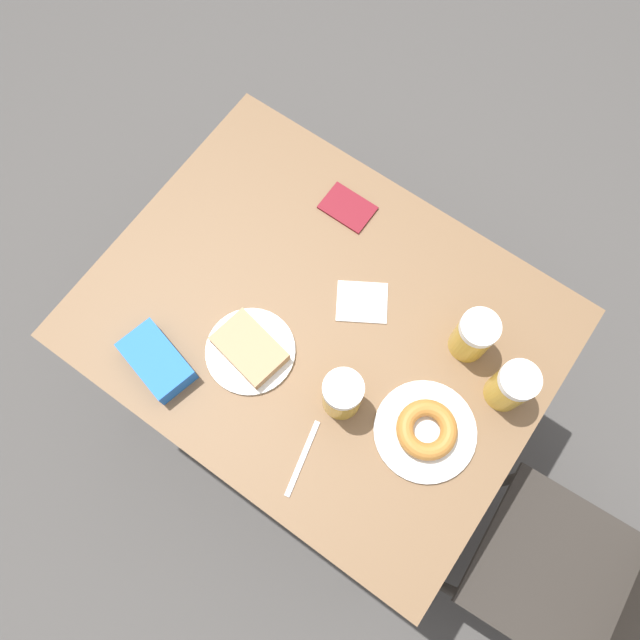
{
  "coord_description": "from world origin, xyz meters",
  "views": [
    {
      "loc": [
        0.37,
        0.26,
        2.15
      ],
      "look_at": [
        0.0,
        0.0,
        0.79
      ],
      "focal_mm": 35.0,
      "sensor_mm": 36.0,
      "label": 1
    }
  ],
  "objects_px": {
    "plate_with_donut": "(426,430)",
    "fork": "(302,458)",
    "napkin_folded": "(362,302)",
    "blue_pouch": "(157,361)",
    "beer_mug_left": "(511,386)",
    "beer_mug_right": "(473,336)",
    "passport_near_edge": "(348,208)",
    "beer_mug_center": "(342,395)",
    "chair": "(605,597)",
    "plate_with_cake": "(250,350)"
  },
  "relations": [
    {
      "from": "plate_with_donut",
      "to": "passport_near_edge",
      "type": "distance_m",
      "value": 0.58
    },
    {
      "from": "fork",
      "to": "blue_pouch",
      "type": "xyz_separation_m",
      "value": [
        0.02,
        -0.39,
        0.02
      ]
    },
    {
      "from": "napkin_folded",
      "to": "fork",
      "type": "height_order",
      "value": "same"
    },
    {
      "from": "beer_mug_center",
      "to": "plate_with_cake",
      "type": "bearing_deg",
      "value": -83.82
    },
    {
      "from": "beer_mug_center",
      "to": "plate_with_donut",
      "type": "bearing_deg",
      "value": 104.98
    },
    {
      "from": "plate_with_donut",
      "to": "napkin_folded",
      "type": "height_order",
      "value": "plate_with_donut"
    },
    {
      "from": "beer_mug_center",
      "to": "beer_mug_right",
      "type": "xyz_separation_m",
      "value": [
        -0.28,
        0.16,
        0.0
      ]
    },
    {
      "from": "plate_with_donut",
      "to": "fork",
      "type": "height_order",
      "value": "plate_with_donut"
    },
    {
      "from": "beer_mug_center",
      "to": "beer_mug_left",
      "type": "bearing_deg",
      "value": 128.15
    },
    {
      "from": "napkin_folded",
      "to": "passport_near_edge",
      "type": "xyz_separation_m",
      "value": [
        -0.19,
        -0.17,
        0.0
      ]
    },
    {
      "from": "napkin_folded",
      "to": "passport_near_edge",
      "type": "distance_m",
      "value": 0.25
    },
    {
      "from": "plate_with_cake",
      "to": "fork",
      "type": "bearing_deg",
      "value": 61.98
    },
    {
      "from": "napkin_folded",
      "to": "blue_pouch",
      "type": "xyz_separation_m",
      "value": [
        0.39,
        -0.29,
        0.02
      ]
    },
    {
      "from": "chair",
      "to": "plate_with_donut",
      "type": "distance_m",
      "value": 0.64
    },
    {
      "from": "plate_with_donut",
      "to": "beer_mug_center",
      "type": "xyz_separation_m",
      "value": [
        0.05,
        -0.19,
        0.05
      ]
    },
    {
      "from": "plate_with_donut",
      "to": "passport_near_edge",
      "type": "bearing_deg",
      "value": -128.36
    },
    {
      "from": "plate_with_donut",
      "to": "fork",
      "type": "distance_m",
      "value": 0.28
    },
    {
      "from": "chair",
      "to": "plate_with_donut",
      "type": "height_order",
      "value": "chair"
    },
    {
      "from": "passport_near_edge",
      "to": "beer_mug_center",
      "type": "bearing_deg",
      "value": 32.77
    },
    {
      "from": "beer_mug_left",
      "to": "fork",
      "type": "relative_size",
      "value": 0.83
    },
    {
      "from": "beer_mug_left",
      "to": "fork",
      "type": "height_order",
      "value": "beer_mug_left"
    },
    {
      "from": "plate_with_donut",
      "to": "beer_mug_center",
      "type": "height_order",
      "value": "beer_mug_center"
    },
    {
      "from": "beer_mug_right",
      "to": "napkin_folded",
      "type": "relative_size",
      "value": 0.93
    },
    {
      "from": "beer_mug_left",
      "to": "beer_mug_right",
      "type": "distance_m",
      "value": 0.13
    },
    {
      "from": "plate_with_cake",
      "to": "passport_near_edge",
      "type": "distance_m",
      "value": 0.44
    },
    {
      "from": "plate_with_cake",
      "to": "fork",
      "type": "distance_m",
      "value": 0.27
    },
    {
      "from": "plate_with_cake",
      "to": "passport_near_edge",
      "type": "height_order",
      "value": "plate_with_cake"
    },
    {
      "from": "beer_mug_center",
      "to": "napkin_folded",
      "type": "xyz_separation_m",
      "value": [
        -0.22,
        -0.09,
        -0.07
      ]
    },
    {
      "from": "beer_mug_center",
      "to": "napkin_folded",
      "type": "distance_m",
      "value": 0.25
    },
    {
      "from": "plate_with_cake",
      "to": "beer_mug_center",
      "type": "bearing_deg",
      "value": 96.18
    },
    {
      "from": "chair",
      "to": "beer_mug_center",
      "type": "xyz_separation_m",
      "value": [
        0.02,
        -0.77,
        0.32
      ]
    },
    {
      "from": "blue_pouch",
      "to": "beer_mug_center",
      "type": "bearing_deg",
      "value": 113.57
    },
    {
      "from": "napkin_folded",
      "to": "blue_pouch",
      "type": "height_order",
      "value": "blue_pouch"
    },
    {
      "from": "napkin_folded",
      "to": "passport_near_edge",
      "type": "height_order",
      "value": "passport_near_edge"
    },
    {
      "from": "passport_near_edge",
      "to": "chair",
      "type": "bearing_deg",
      "value": 69.36
    },
    {
      "from": "plate_with_donut",
      "to": "blue_pouch",
      "type": "height_order",
      "value": "blue_pouch"
    },
    {
      "from": "plate_with_cake",
      "to": "beer_mug_left",
      "type": "relative_size",
      "value": 1.45
    },
    {
      "from": "fork",
      "to": "passport_near_edge",
      "type": "relative_size",
      "value": 1.35
    },
    {
      "from": "plate_with_cake",
      "to": "napkin_folded",
      "type": "relative_size",
      "value": 1.34
    },
    {
      "from": "beer_mug_left",
      "to": "beer_mug_center",
      "type": "xyz_separation_m",
      "value": [
        0.22,
        -0.29,
        0.0
      ]
    },
    {
      "from": "blue_pouch",
      "to": "plate_with_cake",
      "type": "bearing_deg",
      "value": 133.35
    },
    {
      "from": "beer_mug_right",
      "to": "blue_pouch",
      "type": "distance_m",
      "value": 0.71
    },
    {
      "from": "fork",
      "to": "plate_with_donut",
      "type": "bearing_deg",
      "value": 137.39
    },
    {
      "from": "beer_mug_left",
      "to": "beer_mug_center",
      "type": "distance_m",
      "value": 0.36
    },
    {
      "from": "beer_mug_right",
      "to": "blue_pouch",
      "type": "relative_size",
      "value": 0.77
    },
    {
      "from": "napkin_folded",
      "to": "fork",
      "type": "xyz_separation_m",
      "value": [
        0.37,
        0.1,
        -0.0
      ]
    },
    {
      "from": "chair",
      "to": "plate_with_cake",
      "type": "bearing_deg",
      "value": -91.05
    },
    {
      "from": "fork",
      "to": "passport_near_edge",
      "type": "bearing_deg",
      "value": -154.66
    },
    {
      "from": "beer_mug_left",
      "to": "fork",
      "type": "bearing_deg",
      "value": -36.92
    },
    {
      "from": "plate_with_cake",
      "to": "passport_near_edge",
      "type": "bearing_deg",
      "value": -176.38
    }
  ]
}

